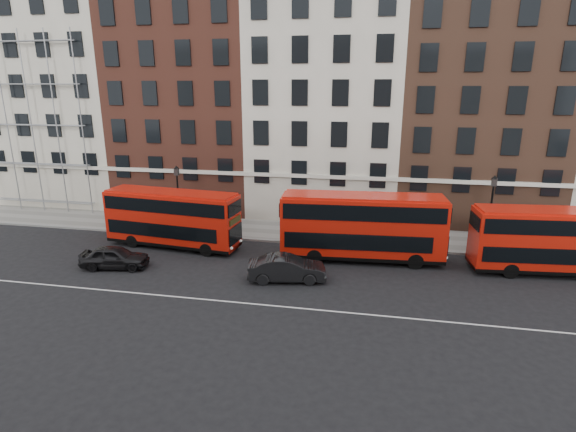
% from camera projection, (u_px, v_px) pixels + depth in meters
% --- Properties ---
extents(ground, '(120.00, 120.00, 0.00)m').
position_uv_depth(ground, '(288.00, 290.00, 25.92)').
color(ground, black).
rests_on(ground, ground).
extents(pavement, '(80.00, 5.00, 0.15)m').
position_uv_depth(pavement, '(313.00, 233.00, 35.79)').
color(pavement, gray).
rests_on(pavement, ground).
extents(kerb, '(80.00, 0.30, 0.16)m').
position_uv_depth(kerb, '(309.00, 243.00, 33.44)').
color(kerb, gray).
rests_on(kerb, ground).
extents(road_centre_line, '(70.00, 0.12, 0.01)m').
position_uv_depth(road_centre_line, '(281.00, 306.00, 24.04)').
color(road_centre_line, white).
rests_on(road_centre_line, ground).
extents(building_terrace, '(64.00, 11.95, 22.00)m').
position_uv_depth(building_terrace, '(323.00, 99.00, 39.95)').
color(building_terrace, '#B4AD9C').
rests_on(building_terrace, ground).
extents(bus_b, '(10.08, 3.46, 4.15)m').
position_uv_depth(bus_b, '(172.00, 217.00, 32.39)').
color(bus_b, red).
rests_on(bus_b, ground).
extents(bus_c, '(10.90, 3.30, 4.52)m').
position_uv_depth(bus_c, '(361.00, 226.00, 29.84)').
color(bus_c, red).
rests_on(bus_c, ground).
extents(bus_d, '(10.06, 3.23, 4.16)m').
position_uv_depth(bus_d, '(555.00, 240.00, 27.71)').
color(bus_d, red).
rests_on(bus_d, ground).
extents(car_rear, '(4.53, 2.42, 1.46)m').
position_uv_depth(car_rear, '(115.00, 257.00, 28.98)').
color(car_rear, black).
rests_on(car_rear, ground).
extents(car_front, '(4.94, 2.51, 1.55)m').
position_uv_depth(car_front, '(287.00, 268.00, 27.06)').
color(car_front, black).
rests_on(car_front, ground).
extents(lamp_post_left, '(0.44, 0.44, 5.33)m').
position_uv_depth(lamp_post_left, '(178.00, 196.00, 35.10)').
color(lamp_post_left, black).
rests_on(lamp_post_left, pavement).
extents(lamp_post_right, '(0.44, 0.44, 5.33)m').
position_uv_depth(lamp_post_right, '(491.00, 209.00, 31.39)').
color(lamp_post_right, black).
rests_on(lamp_post_right, pavement).
extents(iron_railings, '(6.60, 0.06, 1.00)m').
position_uv_depth(iron_railings, '(317.00, 218.00, 37.71)').
color(iron_railings, black).
rests_on(iron_railings, pavement).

